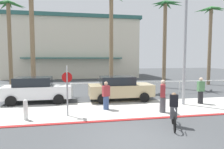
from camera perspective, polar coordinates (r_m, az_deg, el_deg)
name	(u,v)px	position (r m, az deg, el deg)	size (l,w,h in m)	color
ground_plane	(99,93)	(17.05, -3.79, -5.25)	(80.00, 80.00, 0.00)	#424447
sidewalk_strip	(111,110)	(11.44, -0.21, -10.11)	(44.00, 4.00, 0.02)	beige
curb_paint	(119,120)	(9.55, 2.05, -13.06)	(44.00, 0.24, 0.03)	maroon
building_backdrop	(73,48)	(33.78, -11.10, 7.48)	(20.22, 11.53, 9.29)	beige
rail_fence	(101,85)	(15.45, -3.13, -3.14)	(22.41, 0.08, 1.04)	white
stop_sign_bike_lane	(67,83)	(10.16, -12.86, -2.51)	(0.52, 0.56, 2.56)	gray
bollard_1	(26,109)	(10.30, -23.72, -9.26)	(0.20, 0.20, 1.00)	white
streetlight_curb	(187,36)	(13.02, 20.95, 10.30)	(0.24, 2.54, 7.50)	#9EA0A5
palm_tree_1	(9,24)	(21.71, -27.61, 12.94)	(2.99, 3.11, 8.44)	#846B4C
palm_tree_2	(32,16)	(17.56, -22.24, 15.50)	(2.86, 3.24, 8.76)	#846B4C
palm_tree_3	(111,16)	(18.68, -0.16, 16.48)	(3.26, 3.03, 8.98)	#846B4C
palm_tree_4	(166,23)	(20.68, 15.24, 14.29)	(3.38, 3.48, 8.59)	#756047
palm_tree_5	(211,27)	(24.82, 26.65, 12.28)	(3.07, 3.03, 8.63)	#756047
car_white_1	(37,90)	(14.04, -20.93, -4.08)	(4.40, 2.02, 1.69)	white
car_tan_2	(120,88)	(13.75, 2.28, -3.95)	(4.40, 2.02, 1.69)	tan
cyclist_black_0	(174,111)	(8.95, 17.41, -9.97)	(0.78, 1.69, 1.50)	black
pedestrian_0	(163,97)	(11.03, 14.46, -6.43)	(0.43, 0.47, 1.78)	#4C4C51
pedestrian_1	(201,92)	(13.96, 24.28, -4.55)	(0.41, 0.33, 1.71)	#232326
pedestrian_2	(106,97)	(11.32, -1.74, -6.46)	(0.44, 0.38, 1.62)	#384C7A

